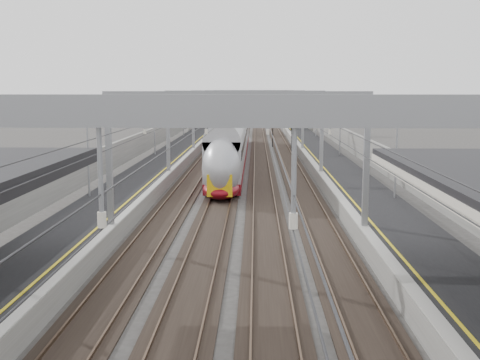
{
  "coord_description": "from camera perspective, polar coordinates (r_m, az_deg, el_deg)",
  "views": [
    {
      "loc": [
        0.91,
        -7.17,
        7.67
      ],
      "look_at": [
        0.0,
        27.49,
        2.45
      ],
      "focal_mm": 45.0,
      "sensor_mm": 36.0,
      "label": 1
    }
  ],
  "objects": [
    {
      "name": "signal_red_near",
      "position": [
        81.31,
        3.13,
        4.85
      ],
      "size": [
        0.32,
        0.32,
        3.48
      ],
      "color": "black",
      "rests_on": "ground"
    },
    {
      "name": "overbridge",
      "position": [
        107.2,
        1.03,
        7.3
      ],
      "size": [
        22.0,
        2.2,
        6.9
      ],
      "color": "slate",
      "rests_on": "ground"
    },
    {
      "name": "tracks",
      "position": [
        52.73,
        0.5,
        0.25
      ],
      "size": [
        11.4,
        140.0,
        0.2
      ],
      "color": "black",
      "rests_on": "ground"
    },
    {
      "name": "overhead_line",
      "position": [
        58.81,
        0.62,
        7.08
      ],
      "size": [
        13.0,
        140.0,
        6.6
      ],
      "color": "gray",
      "rests_on": "platform_left"
    },
    {
      "name": "platform_right",
      "position": [
        53.13,
        9.16,
        0.7
      ],
      "size": [
        4.0,
        120.0,
        1.0
      ],
      "primitive_type": "cube",
      "color": "black",
      "rests_on": "ground"
    },
    {
      "name": "signal_red_far",
      "position": [
        75.3,
        4.93,
        4.53
      ],
      "size": [
        0.32,
        0.32,
        3.48
      ],
      "color": "black",
      "rests_on": "ground"
    },
    {
      "name": "wall_right",
      "position": [
        53.52,
        12.59,
        1.85
      ],
      "size": [
        0.3,
        120.0,
        3.2
      ],
      "primitive_type": "cube",
      "color": "slate",
      "rests_on": "ground"
    },
    {
      "name": "signal_green",
      "position": [
        76.83,
        -3.07,
        4.63
      ],
      "size": [
        0.32,
        0.32,
        3.48
      ],
      "color": "black",
      "rests_on": "ground"
    },
    {
      "name": "wall_left",
      "position": [
        53.9,
        -11.5,
        1.93
      ],
      "size": [
        0.3,
        120.0,
        3.2
      ],
      "primitive_type": "cube",
      "color": "slate",
      "rests_on": "ground"
    },
    {
      "name": "train",
      "position": [
        62.89,
        -0.7,
        3.49
      ],
      "size": [
        2.71,
        49.41,
        4.29
      ],
      "color": "maroon",
      "rests_on": "ground"
    },
    {
      "name": "platform_left",
      "position": [
        53.41,
        -8.11,
        0.76
      ],
      "size": [
        4.0,
        120.0,
        1.0
      ],
      "primitive_type": "cube",
      "color": "black",
      "rests_on": "ground"
    }
  ]
}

